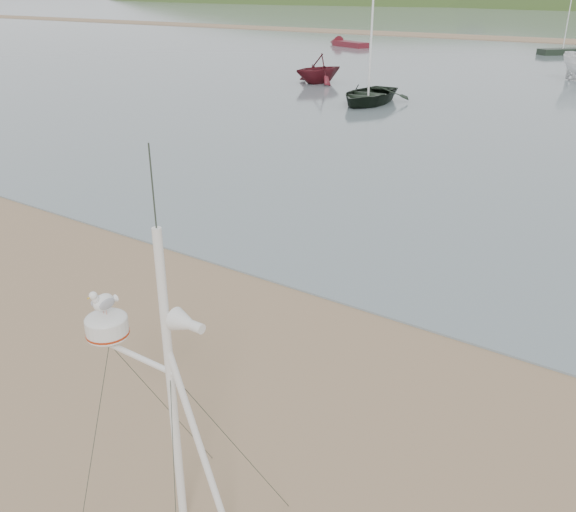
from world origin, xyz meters
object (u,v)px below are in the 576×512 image
Objects in this scene: boat_red at (319,55)px; dinghy_red_far at (342,43)px; mast_rig at (171,452)px; sailboat_dark_mid at (576,51)px; boat_dark at (370,57)px.

dinghy_red_far is at bearing 137.13° from boat_red.
sailboat_dark_mid is (-7.51, 57.46, -0.74)m from mast_rig.
sailboat_dark_mid is at bearing 81.35° from boat_dark.
boat_red reaches higher than dinghy_red_far.
sailboat_dark_mid is 0.99× the size of dinghy_red_far.
boat_red is (-5.93, 4.69, -0.60)m from boat_dark.
boat_dark is 0.81× the size of sailboat_dark_mid.
boat_red is at bearing -63.12° from dinghy_red_far.
mast_rig is 33.84m from boat_red.
boat_red is 29.53m from sailboat_dark_mid.
dinghy_red_far is (-17.86, 28.23, -2.01)m from boat_dark.
sailboat_dark_mid reaches higher than boat_red.
boat_dark reaches higher than boat_red.
boat_red is 0.59× the size of dinghy_red_far.
sailboat_dark_mid is at bearing 12.02° from dinghy_red_far.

